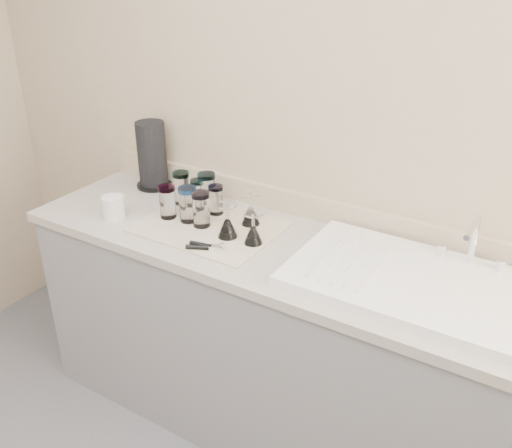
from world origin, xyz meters
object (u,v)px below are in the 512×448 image
Objects in this scene: sink_unit at (413,281)px; paper_towel_roll at (152,156)px; tumbler_cyan at (207,190)px; goblet_front_right at (253,233)px; tumbler_purple at (216,200)px; tumbler_lavender at (201,209)px; tumbler_blue at (188,204)px; tumbler_extra at (198,193)px; goblet_front_left at (227,226)px; tumbler_teal at (181,188)px; tumbler_magenta at (167,202)px; white_mug at (113,207)px; can_opener at (206,247)px; goblet_back_left at (251,214)px.

sink_unit is 2.64× the size of paper_towel_roll.
goblet_front_right is (0.34, -0.18, -0.03)m from tumbler_cyan.
tumbler_lavender is at bearing -82.68° from tumbler_purple.
sink_unit reaches higher than tumbler_blue.
goblet_front_left is at bearing -31.71° from tumbler_extra.
tumbler_magenta is (0.04, -0.14, -0.00)m from tumbler_teal.
goblet_front_right is at bearing -22.46° from tumbler_extra.
white_mug is 0.44× the size of paper_towel_roll.
tumbler_teal is 1.19× the size of tumbler_extra.
tumbler_extra is at bearing 131.13° from tumbler_lavender.
tumbler_magenta is 0.99× the size of goblet_front_left.
tumbler_magenta is at bearing -113.86° from tumbler_cyan.
can_opener is at bearing -24.97° from tumbler_magenta.
goblet_back_left is (0.32, 0.13, -0.02)m from tumbler_magenta.
tumbler_teal is 0.30m from white_mug.
tumbler_blue is (-0.06, -0.12, 0.01)m from tumbler_purple.
white_mug is (-0.30, -0.13, -0.04)m from tumbler_blue.
goblet_front_left reaches higher than goblet_back_left.
can_opener is 1.05× the size of white_mug.
tumbler_magenta is 0.35m from goblet_back_left.
tumbler_lavender is at bearing 18.22° from white_mug.
can_opener is (-0.73, -0.17, -0.00)m from sink_unit.
tumbler_purple is 0.31m from can_opener.
tumbler_cyan is at bearing 152.86° from goblet_front_right.
tumbler_cyan is (-0.95, 0.14, 0.07)m from sink_unit.
tumbler_cyan is 0.39m from goblet_front_right.
tumbler_extra is at bearing 148.29° from goblet_front_left.
sink_unit is 1.33m from paper_towel_roll.
tumbler_teal reaches higher than goblet_front_right.
tumbler_magenta is 0.23m from white_mug.
goblet_front_left is 0.98× the size of can_opener.
tumbler_cyan is 1.09× the size of tumbler_magenta.
sink_unit is 5.67× the size of tumbler_teal.
tumbler_blue reaches higher than goblet_front_left.
tumbler_teal is 0.18m from tumbler_blue.
tumbler_cyan is 1.02× the size of tumbler_blue.
can_opener is at bearing -96.65° from goblet_back_left.
goblet_back_left is 0.44× the size of paper_towel_roll.
paper_towel_roll reaches higher than tumbler_purple.
tumbler_lavender is (0.09, -0.16, -0.00)m from tumbler_cyan.
tumbler_purple is 0.30m from goblet_front_right.
tumbler_teal is at bearing 147.29° from tumbler_lavender.
tumbler_teal is 0.24m from tumbler_lavender.
tumbler_magenta is at bearing -138.05° from tumbler_purple.
tumbler_lavender reaches higher than goblet_front_left.
white_mug is (-1.23, -0.15, 0.03)m from sink_unit.
tumbler_teal is 1.04× the size of goblet_front_left.
tumbler_lavender is at bearing -32.71° from tumbler_teal.
tumbler_cyan is 1.17× the size of goblet_front_right.
tumbler_extra is 0.39× the size of paper_towel_roll.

